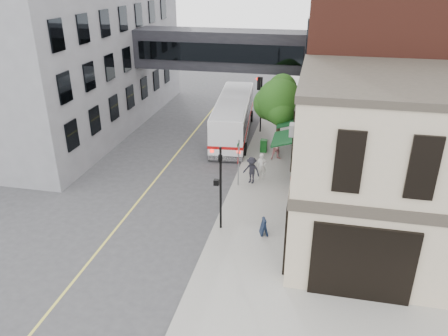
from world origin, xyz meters
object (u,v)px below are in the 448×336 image
at_px(newspaper_box, 264,146).
at_px(pedestrian_a, 262,166).
at_px(pedestrian_b, 278,146).
at_px(sandwich_board, 264,227).
at_px(pedestrian_c, 252,170).
at_px(bus, 233,115).

bearing_deg(newspaper_box, pedestrian_a, -83.67).
xyz_separation_m(pedestrian_b, newspaper_box, (-1.12, 1.12, -0.50)).
distance_m(pedestrian_a, sandwich_board, 6.52).
bearing_deg(pedestrian_a, pedestrian_c, -129.34).
bearing_deg(bus, newspaper_box, -48.57).
bearing_deg(sandwich_board, newspaper_box, 77.63).
bearing_deg(sandwich_board, pedestrian_c, 85.22).
relative_size(bus, newspaper_box, 12.09).
distance_m(pedestrian_a, pedestrian_b, 3.40).
bearing_deg(bus, pedestrian_b, -47.58).
height_order(pedestrian_b, newspaper_box, pedestrian_b).
relative_size(pedestrian_b, sandwich_board, 2.19).
height_order(newspaper_box, sandwich_board, newspaper_box).
relative_size(bus, pedestrian_c, 6.63).
distance_m(bus, sandwich_board, 14.87).
relative_size(bus, pedestrian_a, 6.83).
relative_size(pedestrian_c, sandwich_board, 1.94).
relative_size(pedestrian_b, newspaper_box, 2.05).
bearing_deg(bus, pedestrian_a, -66.65).
xyz_separation_m(pedestrian_a, sandwich_board, (1.00, -6.43, -0.39)).
height_order(bus, sandwich_board, bus).
xyz_separation_m(pedestrian_b, sandwich_board, (0.31, -9.76, -0.53)).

